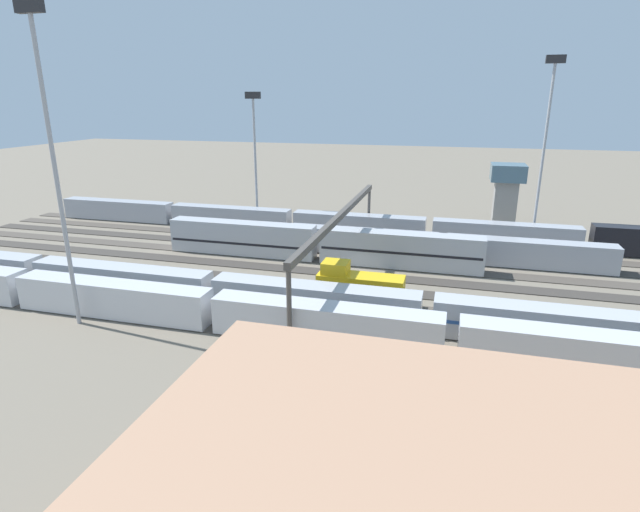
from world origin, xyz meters
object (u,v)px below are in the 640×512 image
Objects in this scene: light_mast_2 at (255,141)px; train_on_track_2 at (442,247)px; light_mast_0 at (546,130)px; train_on_track_6 at (358,288)px; train_on_track_8 at (312,321)px; train_on_track_3 at (318,244)px; control_tower at (506,191)px; signal_gantry at (341,219)px; train_on_track_7 at (295,299)px; light_mast_1 at (50,135)px; train_on_track_0 at (350,224)px.

train_on_track_2 is at bearing 158.79° from light_mast_2.
light_mast_0 reaches higher than train_on_track_2.
light_mast_2 is (26.06, -33.54, 13.57)m from train_on_track_6.
train_on_track_8 is 25.75m from train_on_track_3.
control_tower is at bearing -134.67° from train_on_track_3.
train_on_track_8 is 4.73× the size of light_mast_2.
signal_gantry reaches higher than train_on_track_3.
train_on_track_7 is 3.63× the size of light_mast_1.
train_on_track_2 is 17.53m from signal_gantry.
signal_gantry reaches higher than train_on_track_6.
control_tower is (-21.87, -53.36, 4.89)m from train_on_track_8.
train_on_track_3 is (1.76, 15.00, 0.53)m from train_on_track_0.
train_on_track_0 is at bearing -83.72° from train_on_track_8.
train_on_track_6 reaches higher than train_on_track_7.
control_tower is (-10.28, -23.36, 4.94)m from train_on_track_2.
train_on_track_6 is 0.21× the size of train_on_track_3.
light_mast_1 is (20.92, 42.72, 17.66)m from train_on_track_0.
light_mast_2 is 47.05m from control_tower.
control_tower reaches higher than train_on_track_2.
train_on_track_7 is at bearing 83.54° from signal_gantry.
train_on_track_6 is at bearing 127.85° from light_mast_2.
light_mast_0 is (-23.02, -32.86, 16.34)m from train_on_track_6.
signal_gantry is at bearing 39.87° from light_mast_0.
light_mast_0 is 0.93× the size of light_mast_1.
light_mast_1 reaches higher than train_on_track_0.
train_on_track_2 is 39.86m from light_mast_2.
signal_gantry is at bearing -66.49° from train_on_track_6.
light_mast_2 reaches higher than signal_gantry.
signal_gantry is (-21.71, 23.54, -7.93)m from light_mast_2.
signal_gantry reaches higher than train_on_track_8.
train_on_track_6 is at bearing 120.76° from train_on_track_3.
control_tower reaches higher than train_on_track_7.
signal_gantry is at bearing -96.46° from train_on_track_7.
train_on_track_7 reaches higher than train_on_track_2.
light_mast_2 is 0.54× the size of signal_gantry.
train_on_track_3 is (6.17, -25.00, 0.53)m from train_on_track_8.
light_mast_0 is at bearing -137.81° from train_on_track_2.
train_on_track_8 is 57.87m from control_tower.
train_on_track_0 is at bearing 26.96° from control_tower.
train_on_track_2 is at bearing 42.19° from light_mast_0.
train_on_track_0 is 23.58m from light_mast_2.
train_on_track_0 is 2.55× the size of signal_gantry.
train_on_track_6 reaches higher than train_on_track_0.
light_mast_1 is (19.16, 27.72, 17.13)m from train_on_track_3.
train_on_track_3 is 1.94× the size of light_mast_2.
signal_gantry is (4.35, -10.00, 5.64)m from train_on_track_6.
train_on_track_2 is 29.09m from train_on_track_7.
control_tower is at bearing -112.28° from train_on_track_8.
light_mast_2 is at bearing -0.79° from light_mast_0.
light_mast_2 is at bearing -10.60° from train_on_track_0.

